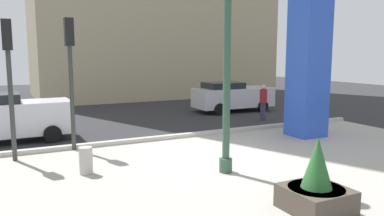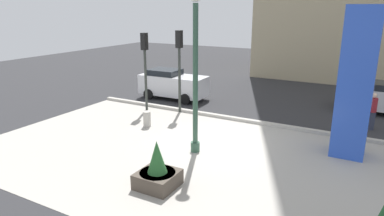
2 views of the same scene
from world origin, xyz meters
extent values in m
plane|color=#2D2D30|center=(0.00, 4.00, 0.00)|extent=(60.00, 60.00, 0.00)
cube|color=#ADA89E|center=(0.00, -2.00, 0.00)|extent=(18.00, 10.00, 0.02)
cube|color=#B7B2A8|center=(0.00, 3.12, 0.08)|extent=(18.00, 0.24, 0.16)
cylinder|color=#335642|center=(-0.39, -1.38, 0.20)|extent=(0.36, 0.36, 0.40)
cylinder|color=#335642|center=(-0.39, -1.38, 2.85)|extent=(0.20, 0.20, 5.69)
cube|color=blue|center=(4.94, 1.27, 2.82)|extent=(1.22, 1.22, 5.65)
cube|color=#4C4238|center=(-0.09, -4.45, 0.26)|extent=(1.22, 1.22, 0.51)
cylinder|color=#382819|center=(-0.09, -4.45, 0.49)|extent=(1.15, 1.15, 0.04)
cone|color=#2D6B33|center=(-0.09, -4.45, 1.04)|extent=(0.63, 0.63, 1.06)
cylinder|color=#B2ADA3|center=(-3.87, 0.16, 0.38)|extent=(0.36, 0.36, 0.75)
cylinder|color=#333833|center=(-3.73, 3.00, 1.75)|extent=(0.14, 0.14, 3.50)
cube|color=black|center=(-3.73, 3.00, 3.95)|extent=(0.28, 0.32, 0.90)
sphere|color=green|center=(-3.73, 3.17, 4.22)|extent=(0.18, 0.18, 0.18)
cylinder|color=#333833|center=(-5.57, 2.46, 1.67)|extent=(0.14, 0.14, 3.35)
cube|color=black|center=(-5.57, 2.46, 3.80)|extent=(0.28, 0.32, 0.90)
sphere|color=yellow|center=(-5.57, 2.63, 4.07)|extent=(0.18, 0.18, 0.18)
cube|color=silver|center=(5.90, 8.13, 0.81)|extent=(4.51, 1.96, 1.07)
cube|color=#1E2328|center=(5.23, 8.15, 1.51)|extent=(2.05, 1.68, 0.34)
cylinder|color=black|center=(7.31, 9.03, 0.32)|extent=(0.65, 0.24, 0.64)
cylinder|color=black|center=(7.26, 7.17, 0.32)|extent=(0.65, 0.24, 0.64)
cylinder|color=black|center=(4.54, 9.10, 0.32)|extent=(0.65, 0.24, 0.64)
cylinder|color=black|center=(4.49, 7.24, 0.32)|extent=(0.65, 0.24, 0.64)
cube|color=silver|center=(-5.57, 5.32, 0.87)|extent=(4.25, 1.81, 1.20)
cylinder|color=black|center=(-4.28, 6.21, 0.32)|extent=(0.64, 0.23, 0.64)
cylinder|color=black|center=(-4.25, 4.49, 0.32)|extent=(0.64, 0.23, 0.64)
cube|color=#33384C|center=(5.57, 4.89, 0.44)|extent=(0.34, 0.34, 0.87)
cylinder|color=maroon|center=(5.57, 4.89, 1.20)|extent=(0.51, 0.51, 0.66)
sphere|color=beige|center=(5.57, 4.89, 1.65)|extent=(0.24, 0.24, 0.24)
camera|label=1|loc=(-5.70, -10.03, 3.23)|focal=35.47mm
camera|label=2|loc=(5.72, -12.68, 5.54)|focal=32.50mm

